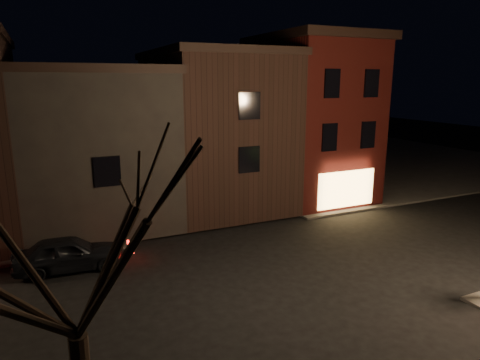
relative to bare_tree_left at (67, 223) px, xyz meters
name	(u,v)px	position (x,y,z in m)	size (l,w,h in m)	color
ground	(273,271)	(8.00, 7.00, -5.43)	(120.00, 120.00, 0.00)	black
sidewalk_far_right	(350,158)	(28.00, 27.00, -5.37)	(30.00, 30.00, 0.12)	#2D2B28
corner_building	(311,117)	(16.00, 16.47, -0.03)	(6.50, 8.50, 10.50)	#420E0B
row_building_a	(214,129)	(9.50, 17.50, -0.60)	(7.30, 10.30, 9.40)	black
row_building_b	(94,144)	(2.25, 17.50, -1.10)	(7.80, 10.30, 8.40)	black
bare_tree_left	(67,223)	(0.00, 0.00, 0.00)	(5.60, 5.60, 7.50)	black
parked_car_a	(68,253)	(0.23, 10.66, -4.70)	(1.73, 4.29, 1.46)	black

